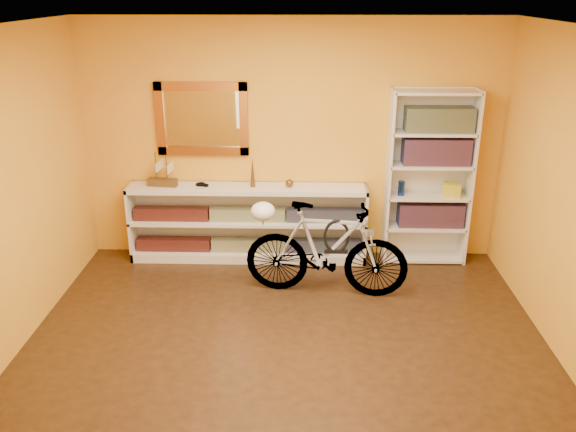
{
  "coord_description": "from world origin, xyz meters",
  "views": [
    {
      "loc": [
        0.14,
        -4.22,
        2.88
      ],
      "look_at": [
        0.0,
        0.7,
        0.95
      ],
      "focal_mm": 36.84,
      "sensor_mm": 36.0,
      "label": 1
    }
  ],
  "objects_px": {
    "bicycle": "(326,249)",
    "bookcase": "(429,179)",
    "helmet": "(263,211)",
    "console_unit": "(248,223)"
  },
  "relations": [
    {
      "from": "console_unit",
      "to": "bookcase",
      "type": "xyz_separation_m",
      "value": [
        1.95,
        0.03,
        0.52
      ]
    },
    {
      "from": "console_unit",
      "to": "helmet",
      "type": "distance_m",
      "value": 0.86
    },
    {
      "from": "console_unit",
      "to": "helmet",
      "type": "relative_size",
      "value": 10.84
    },
    {
      "from": "console_unit",
      "to": "bookcase",
      "type": "relative_size",
      "value": 1.37
    },
    {
      "from": "bicycle",
      "to": "bookcase",
      "type": "bearing_deg",
      "value": -46.84
    },
    {
      "from": "bookcase",
      "to": "helmet",
      "type": "distance_m",
      "value": 1.88
    },
    {
      "from": "bookcase",
      "to": "helmet",
      "type": "height_order",
      "value": "bookcase"
    },
    {
      "from": "bookcase",
      "to": "console_unit",
      "type": "bearing_deg",
      "value": -179.26
    },
    {
      "from": "console_unit",
      "to": "bicycle",
      "type": "bearing_deg",
      "value": -43.45
    },
    {
      "from": "bookcase",
      "to": "bicycle",
      "type": "distance_m",
      "value": 1.46
    }
  ]
}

